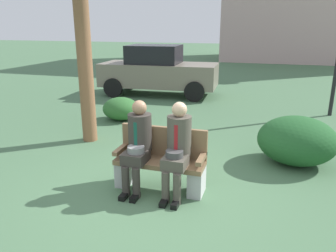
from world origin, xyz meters
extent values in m
plane|color=#476C4A|center=(0.00, 0.00, 0.00)|extent=(80.00, 80.00, 0.00)
cube|color=brown|center=(0.08, 0.19, 0.42)|extent=(1.30, 0.44, 0.07)
cube|color=brown|center=(0.08, 0.38, 0.68)|extent=(1.30, 0.06, 0.45)
cube|color=brown|center=(-0.53, 0.19, 0.55)|extent=(0.08, 0.44, 0.06)
cube|color=brown|center=(0.69, 0.19, 0.55)|extent=(0.08, 0.44, 0.06)
cube|color=#BEBEBE|center=(-0.47, 0.19, 0.19)|extent=(0.20, 0.37, 0.38)
cube|color=#BEBEBE|center=(0.63, 0.19, 0.19)|extent=(0.20, 0.37, 0.38)
cube|color=#38332D|center=(-0.23, 0.02, 0.53)|extent=(0.32, 0.38, 0.16)
cylinder|color=#38332D|center=(-0.31, -0.17, 0.23)|extent=(0.11, 0.11, 0.45)
cylinder|color=#38332D|center=(-0.15, -0.17, 0.23)|extent=(0.11, 0.11, 0.45)
cube|color=black|center=(-0.31, -0.23, 0.04)|extent=(0.09, 0.22, 0.07)
cube|color=black|center=(-0.15, -0.23, 0.04)|extent=(0.09, 0.22, 0.07)
cylinder|color=#38332D|center=(-0.23, 0.21, 0.85)|extent=(0.34, 0.34, 0.53)
cube|color=#144C3D|center=(-0.23, 0.05, 0.87)|extent=(0.05, 0.01, 0.34)
sphere|color=#9E7556|center=(-0.23, 0.21, 1.20)|extent=(0.21, 0.21, 0.21)
cylinder|color=gray|center=(-0.21, 0.00, 0.66)|extent=(0.24, 0.24, 0.09)
cube|color=#4C473D|center=(0.36, 0.02, 0.53)|extent=(0.32, 0.38, 0.16)
cylinder|color=#4C473D|center=(0.28, -0.17, 0.23)|extent=(0.11, 0.11, 0.45)
cylinder|color=#4C473D|center=(0.44, -0.17, 0.23)|extent=(0.11, 0.11, 0.45)
cube|color=black|center=(0.28, -0.23, 0.04)|extent=(0.09, 0.22, 0.07)
cube|color=black|center=(0.44, -0.23, 0.04)|extent=(0.09, 0.22, 0.07)
cylinder|color=#4C473D|center=(0.36, 0.21, 0.85)|extent=(0.34, 0.34, 0.55)
cube|color=maroon|center=(0.36, 0.05, 0.87)|extent=(0.05, 0.01, 0.35)
sphere|color=tan|center=(0.36, 0.21, 1.22)|extent=(0.21, 0.21, 0.21)
cylinder|color=#3F3F3F|center=(0.35, 0.00, 0.66)|extent=(0.24, 0.24, 0.09)
cylinder|color=brown|center=(-2.01, 1.81, 2.04)|extent=(0.30, 0.30, 4.09)
ellipsoid|color=#215527|center=(2.04, 1.79, 0.42)|extent=(1.33, 1.22, 0.83)
ellipsoid|color=#2F662E|center=(-2.05, 3.42, 0.29)|extent=(0.92, 0.85, 0.58)
cube|color=slate|center=(-2.13, 6.68, 0.70)|extent=(3.98, 1.77, 0.76)
cube|color=black|center=(-2.28, 6.67, 1.38)|extent=(1.77, 1.45, 0.60)
cylinder|color=black|center=(-0.81, 7.54, 0.32)|extent=(0.65, 0.18, 0.64)
cylinder|color=black|center=(-0.72, 5.98, 0.32)|extent=(0.65, 0.18, 0.64)
cylinder|color=black|center=(-3.53, 7.39, 0.32)|extent=(0.65, 0.18, 0.64)
cylinder|color=black|center=(-3.45, 5.83, 0.32)|extent=(0.65, 0.18, 0.64)
camera|label=1|loc=(1.49, -3.99, 2.32)|focal=35.32mm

